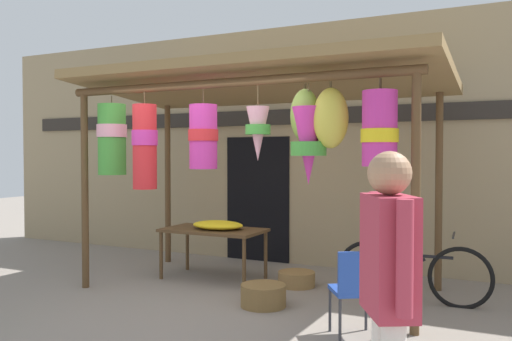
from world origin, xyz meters
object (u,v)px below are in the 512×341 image
at_px(wicker_basket_by_table, 297,279).
at_px(parked_bicycle, 412,273).
at_px(display_table, 213,234).
at_px(folding_chair, 356,286).
at_px(vendor_in_orange, 389,282).
at_px(flower_heap_on_table, 218,225).
at_px(wicker_basket_spare, 263,295).

relative_size(wicker_basket_by_table, parked_bicycle, 0.27).
xyz_separation_m(display_table, parked_bicycle, (2.66, -0.02, -0.28)).
bearing_deg(parked_bicycle, display_table, 179.65).
height_order(display_table, wicker_basket_by_table, display_table).
distance_m(folding_chair, vendor_in_orange, 2.10).
bearing_deg(parked_bicycle, wicker_basket_by_table, 174.88).
distance_m(wicker_basket_by_table, parked_bicycle, 1.51).
bearing_deg(display_table, vendor_in_orange, -47.90).
bearing_deg(parked_bicycle, flower_heap_on_table, -179.99).
bearing_deg(wicker_basket_spare, flower_heap_on_table, 140.91).
bearing_deg(display_table, wicker_basket_by_table, 5.62).
height_order(flower_heap_on_table, folding_chair, folding_chair).
distance_m(display_table, wicker_basket_by_table, 1.30).
bearing_deg(wicker_basket_spare, parked_bicycle, 30.72).
xyz_separation_m(folding_chair, wicker_basket_spare, (-1.23, 0.61, -0.38)).
bearing_deg(folding_chair, flower_heap_on_table, 147.21).
height_order(flower_heap_on_table, parked_bicycle, parked_bicycle).
distance_m(display_table, parked_bicycle, 2.68).
distance_m(wicker_basket_spare, parked_bicycle, 1.74).
xyz_separation_m(parked_bicycle, vendor_in_orange, (0.43, -3.40, 0.68)).
bearing_deg(folding_chair, vendor_in_orange, -70.28).
height_order(display_table, wicker_basket_spare, display_table).
height_order(wicker_basket_spare, parked_bicycle, parked_bicycle).
distance_m(wicker_basket_spare, vendor_in_orange, 3.29).
relative_size(display_table, vendor_in_orange, 0.80).
xyz_separation_m(flower_heap_on_table, folding_chair, (2.31, -1.49, -0.25)).
height_order(display_table, folding_chair, folding_chair).
bearing_deg(display_table, wicker_basket_spare, -37.39).
height_order(parked_bicycle, vendor_in_orange, vendor_in_orange).
relative_size(folding_chair, wicker_basket_by_table, 1.75).
height_order(wicker_basket_by_table, wicker_basket_spare, wicker_basket_spare).
height_order(flower_heap_on_table, vendor_in_orange, vendor_in_orange).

